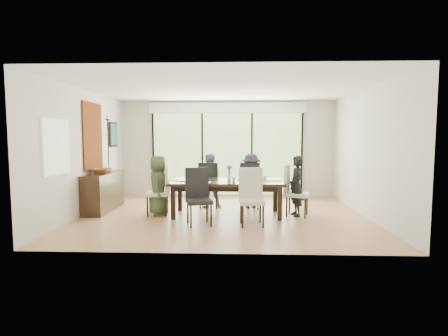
{
  "coord_description": "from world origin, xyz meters",
  "views": [
    {
      "loc": [
        0.29,
        -7.4,
        1.67
      ],
      "look_at": [
        0.0,
        0.25,
        1.0
      ],
      "focal_mm": 28.0,
      "sensor_mm": 36.0,
      "label": 1
    }
  ],
  "objects_px": {
    "table_top": "(227,182)",
    "chair_far_right": "(251,185)",
    "chair_near_right": "(252,197)",
    "person_far_left": "(209,181)",
    "laptop": "(187,180)",
    "chair_left_end": "(157,190)",
    "chair_far_left": "(209,185)",
    "cup_a": "(195,178)",
    "person_left_end": "(158,185)",
    "person_far_right": "(251,181)",
    "cup_b": "(234,179)",
    "chair_right_end": "(297,190)",
    "cup_c": "(264,178)",
    "sideboard": "(104,192)",
    "vase": "(229,178)",
    "chair_near_left": "(199,197)",
    "person_right_end": "(296,186)",
    "bowl": "(102,171)"
  },
  "relations": [
    {
      "from": "table_top",
      "to": "cup_a",
      "type": "bearing_deg",
      "value": 167.91
    },
    {
      "from": "person_right_end",
      "to": "cup_b",
      "type": "bearing_deg",
      "value": -95.53
    },
    {
      "from": "chair_far_left",
      "to": "person_far_left",
      "type": "distance_m",
      "value": 0.1
    },
    {
      "from": "chair_left_end",
      "to": "chair_far_left",
      "type": "height_order",
      "value": "same"
    },
    {
      "from": "cup_a",
      "to": "bowl",
      "type": "xyz_separation_m",
      "value": [
        -2.13,
        0.15,
        0.12
      ]
    },
    {
      "from": "vase",
      "to": "person_far_left",
      "type": "bearing_deg",
      "value": 122.66
    },
    {
      "from": "laptop",
      "to": "sideboard",
      "type": "relative_size",
      "value": 0.21
    },
    {
      "from": "table_top",
      "to": "person_right_end",
      "type": "xyz_separation_m",
      "value": [
        1.48,
        -0.0,
        -0.07
      ]
    },
    {
      "from": "person_left_end",
      "to": "cup_a",
      "type": "height_order",
      "value": "person_left_end"
    },
    {
      "from": "chair_near_right",
      "to": "bowl",
      "type": "xyz_separation_m",
      "value": [
        -3.33,
        1.17,
        0.37
      ]
    },
    {
      "from": "chair_far_left",
      "to": "cup_a",
      "type": "xyz_separation_m",
      "value": [
        -0.25,
        -0.7,
        0.25
      ]
    },
    {
      "from": "laptop",
      "to": "chair_left_end",
      "type": "bearing_deg",
      "value": 125.59
    },
    {
      "from": "person_far_right",
      "to": "cup_b",
      "type": "distance_m",
      "value": 1.02
    },
    {
      "from": "vase",
      "to": "chair_far_left",
      "type": "bearing_deg",
      "value": 122.01
    },
    {
      "from": "table_top",
      "to": "cup_a",
      "type": "distance_m",
      "value": 0.72
    },
    {
      "from": "person_far_right",
      "to": "chair_far_right",
      "type": "bearing_deg",
      "value": -104.67
    },
    {
      "from": "table_top",
      "to": "cup_c",
      "type": "distance_m",
      "value": 0.81
    },
    {
      "from": "chair_left_end",
      "to": "person_far_right",
      "type": "bearing_deg",
      "value": 106.35
    },
    {
      "from": "chair_far_left",
      "to": "vase",
      "type": "distance_m",
      "value": 0.98
    },
    {
      "from": "cup_b",
      "to": "chair_far_left",
      "type": "bearing_deg",
      "value": 122.28
    },
    {
      "from": "chair_far_left",
      "to": "cup_a",
      "type": "relative_size",
      "value": 8.87
    },
    {
      "from": "chair_left_end",
      "to": "vase",
      "type": "relative_size",
      "value": 9.17
    },
    {
      "from": "chair_near_right",
      "to": "person_right_end",
      "type": "xyz_separation_m",
      "value": [
        0.98,
        0.87,
        0.09
      ]
    },
    {
      "from": "table_top",
      "to": "chair_far_right",
      "type": "bearing_deg",
      "value": 57.09
    },
    {
      "from": "sideboard",
      "to": "vase",
      "type": "bearing_deg",
      "value": -6.91
    },
    {
      "from": "person_far_right",
      "to": "person_right_end",
      "type": "bearing_deg",
      "value": 123.58
    },
    {
      "from": "person_right_end",
      "to": "vase",
      "type": "distance_m",
      "value": 1.44
    },
    {
      "from": "chair_near_right",
      "to": "cup_b",
      "type": "xyz_separation_m",
      "value": [
        -0.35,
        0.77,
        0.25
      ]
    },
    {
      "from": "person_left_end",
      "to": "laptop",
      "type": "relative_size",
      "value": 3.91
    },
    {
      "from": "chair_near_left",
      "to": "chair_near_right",
      "type": "relative_size",
      "value": 1.0
    },
    {
      "from": "chair_right_end",
      "to": "cup_c",
      "type": "height_order",
      "value": "chair_right_end"
    },
    {
      "from": "chair_near_left",
      "to": "bowl",
      "type": "bearing_deg",
      "value": 136.58
    },
    {
      "from": "cup_c",
      "to": "bowl",
      "type": "distance_m",
      "value": 3.64
    },
    {
      "from": "chair_far_right",
      "to": "bowl",
      "type": "height_order",
      "value": "chair_far_right"
    },
    {
      "from": "person_far_right",
      "to": "sideboard",
      "type": "relative_size",
      "value": 0.84
    },
    {
      "from": "person_right_end",
      "to": "person_far_left",
      "type": "xyz_separation_m",
      "value": [
        -1.93,
        0.83,
        0.0
      ]
    },
    {
      "from": "person_left_end",
      "to": "sideboard",
      "type": "relative_size",
      "value": 0.84
    },
    {
      "from": "cup_a",
      "to": "chair_far_left",
      "type": "bearing_deg",
      "value": 70.35
    },
    {
      "from": "person_left_end",
      "to": "person_far_right",
      "type": "height_order",
      "value": "same"
    },
    {
      "from": "chair_far_right",
      "to": "chair_near_right",
      "type": "height_order",
      "value": "same"
    },
    {
      "from": "table_top",
      "to": "chair_far_left",
      "type": "height_order",
      "value": "chair_far_left"
    },
    {
      "from": "vase",
      "to": "cup_a",
      "type": "distance_m",
      "value": 0.76
    },
    {
      "from": "person_right_end",
      "to": "cup_b",
      "type": "distance_m",
      "value": 1.34
    },
    {
      "from": "person_left_end",
      "to": "person_far_left",
      "type": "bearing_deg",
      "value": -53.54
    },
    {
      "from": "person_right_end",
      "to": "vase",
      "type": "bearing_deg",
      "value": -101.84
    },
    {
      "from": "person_right_end",
      "to": "person_far_right",
      "type": "xyz_separation_m",
      "value": [
        -0.93,
        0.83,
        0.0
      ]
    },
    {
      "from": "chair_right_end",
      "to": "chair_near_left",
      "type": "bearing_deg",
      "value": 130.5
    },
    {
      "from": "chair_near_right",
      "to": "person_far_left",
      "type": "relative_size",
      "value": 0.85
    },
    {
      "from": "vase",
      "to": "cup_a",
      "type": "relative_size",
      "value": 0.97
    },
    {
      "from": "chair_far_left",
      "to": "cup_c",
      "type": "xyz_separation_m",
      "value": [
        1.25,
        -0.75,
        0.25
      ]
    }
  ]
}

